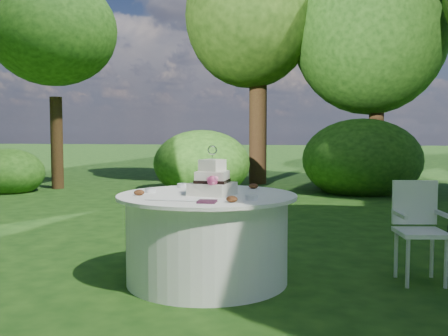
{
  "coord_description": "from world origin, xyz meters",
  "views": [
    {
      "loc": [
        0.82,
        -4.44,
        1.33
      ],
      "look_at": [
        0.15,
        0.0,
        1.0
      ],
      "focal_mm": 42.0,
      "sensor_mm": 36.0,
      "label": 1
    }
  ],
  "objects": [
    {
      "name": "napkins",
      "position": [
        0.1,
        -0.52,
        0.78
      ],
      "size": [
        0.14,
        0.14,
        0.02
      ],
      "primitive_type": "cube",
      "color": "#461E33",
      "rests_on": "table"
    },
    {
      "name": "table",
      "position": [
        0.0,
        0.0,
        0.39
      ],
      "size": [
        1.56,
        1.56,
        0.77
      ],
      "color": "white",
      "rests_on": "ground"
    },
    {
      "name": "ground",
      "position": [
        0.0,
        0.0,
        0.0
      ],
      "size": [
        80.0,
        80.0,
        0.0
      ],
      "primitive_type": "plane",
      "color": "#14370F",
      "rests_on": "ground"
    },
    {
      "name": "feather_plume",
      "position": [
        -0.19,
        -0.46,
        0.78
      ],
      "size": [
        0.48,
        0.07,
        0.01
      ],
      "primitive_type": "ellipsoid",
      "color": "white",
      "rests_on": "table"
    },
    {
      "name": "votives",
      "position": [
        -0.14,
        0.07,
        0.79
      ],
      "size": [
        1.04,
        0.9,
        0.04
      ],
      "color": "white",
      "rests_on": "table"
    },
    {
      "name": "cake",
      "position": [
        0.05,
        -0.04,
        0.88
      ],
      "size": [
        0.41,
        0.41,
        0.43
      ],
      "color": "beige",
      "rests_on": "table"
    },
    {
      "name": "petal_cups",
      "position": [
        0.03,
        -0.05,
        0.79
      ],
      "size": [
        1.01,
        1.04,
        0.05
      ],
      "color": "#562D16",
      "rests_on": "table"
    },
    {
      "name": "chair",
      "position": [
        1.83,
        0.31,
        0.52
      ],
      "size": [
        0.45,
        0.44,
        0.88
      ],
      "color": "white",
      "rests_on": "ground"
    }
  ]
}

